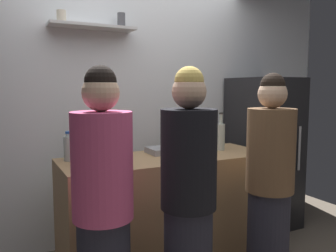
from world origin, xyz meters
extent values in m
cube|color=white|center=(0.00, 1.25, 1.30)|extent=(4.80, 0.10, 2.60)
cube|color=silver|center=(-0.39, 1.09, 2.02)|extent=(0.76, 0.22, 0.02)
cylinder|color=beige|center=(-0.66, 1.09, 2.08)|extent=(0.08, 0.08, 0.10)
cylinder|color=#4C4C51|center=(-0.13, 1.09, 2.10)|extent=(0.07, 0.07, 0.13)
cube|color=black|center=(1.39, 0.85, 0.80)|extent=(0.61, 0.64, 1.59)
cylinder|color=#99999E|center=(1.55, 0.51, 0.88)|extent=(0.02, 0.02, 0.45)
cube|color=#9E7A51|center=(0.06, 0.53, 0.46)|extent=(1.75, 0.65, 0.93)
cube|color=gray|center=(0.13, 0.66, 0.95)|extent=(0.34, 0.24, 0.05)
cylinder|color=#B2B2B7|center=(-0.45, 0.71, 0.98)|extent=(0.10, 0.10, 0.11)
cylinder|color=silver|center=(-0.44, 0.71, 1.05)|extent=(0.03, 0.03, 0.18)
cylinder|color=silver|center=(-0.44, 0.69, 1.04)|extent=(0.04, 0.01, 0.17)
cylinder|color=silver|center=(-0.43, 0.72, 1.04)|extent=(0.03, 0.02, 0.16)
cylinder|color=silver|center=(-0.45, 0.71, 1.04)|extent=(0.02, 0.01, 0.17)
cylinder|color=silver|center=(-0.46, 0.72, 1.05)|extent=(0.01, 0.02, 0.17)
cylinder|color=silver|center=(-0.45, 0.71, 1.05)|extent=(0.02, 0.01, 0.18)
cylinder|color=#19471E|center=(0.42, 0.78, 1.03)|extent=(0.07, 0.07, 0.20)
cylinder|color=#19471E|center=(0.42, 0.78, 1.17)|extent=(0.03, 0.03, 0.10)
cylinder|color=black|center=(0.42, 0.78, 1.23)|extent=(0.03, 0.03, 0.02)
cylinder|color=#472814|center=(-0.64, 0.51, 1.04)|extent=(0.08, 0.08, 0.23)
cylinder|color=#472814|center=(-0.64, 0.51, 1.21)|extent=(0.03, 0.03, 0.09)
cylinder|color=maroon|center=(-0.64, 0.51, 1.26)|extent=(0.04, 0.04, 0.02)
cylinder|color=#B2BFB2|center=(0.62, 0.57, 1.05)|extent=(0.08, 0.08, 0.24)
cylinder|color=#B2BFB2|center=(0.62, 0.57, 1.21)|extent=(0.03, 0.03, 0.09)
cylinder|color=#333333|center=(0.62, 0.57, 1.26)|extent=(0.03, 0.03, 0.02)
cylinder|color=silver|center=(-0.70, 0.71, 1.02)|extent=(0.09, 0.09, 0.19)
cylinder|color=silver|center=(-0.70, 0.71, 1.13)|extent=(0.05, 0.05, 0.02)
cylinder|color=blue|center=(-0.70, 0.71, 1.15)|extent=(0.05, 0.05, 0.02)
cylinder|color=#262633|center=(0.54, -0.15, 0.37)|extent=(0.30, 0.30, 0.75)
cylinder|color=brown|center=(0.54, -0.15, 1.05)|extent=(0.34, 0.34, 0.59)
sphere|color=#D8AD8C|center=(0.54, -0.15, 1.44)|extent=(0.20, 0.20, 0.20)
sphere|color=black|center=(0.54, -0.15, 1.51)|extent=(0.17, 0.17, 0.17)
cylinder|color=#D14C7F|center=(-0.68, -0.14, 1.06)|extent=(0.34, 0.34, 0.60)
sphere|color=#D8AD8C|center=(-0.68, -0.14, 1.46)|extent=(0.21, 0.21, 0.21)
sphere|color=black|center=(-0.68, -0.14, 1.52)|extent=(0.17, 0.17, 0.17)
cylinder|color=black|center=(-0.17, -0.22, 1.06)|extent=(0.34, 0.34, 0.60)
sphere|color=#D8AD8C|center=(-0.17, -0.22, 1.46)|extent=(0.21, 0.21, 0.21)
sphere|color=#D8B759|center=(-0.17, -0.22, 1.53)|extent=(0.17, 0.17, 0.17)
camera|label=1|loc=(-1.21, -1.99, 1.48)|focal=37.06mm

